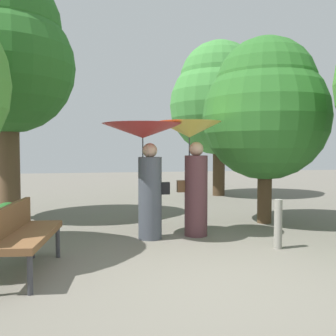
{
  "coord_description": "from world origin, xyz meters",
  "views": [
    {
      "loc": [
        -1.34,
        -4.06,
        1.49
      ],
      "look_at": [
        0.0,
        2.59,
        1.15
      ],
      "focal_mm": 40.37,
      "sensor_mm": 36.0,
      "label": 1
    }
  ],
  "objects_px": {
    "person_left": "(145,153)",
    "park_bench": "(24,231)",
    "tree_mid_right": "(219,98)",
    "path_marker_post": "(278,224)",
    "person_right": "(192,156)",
    "tree_far_back": "(266,108)",
    "tree_near_left": "(7,54)"
  },
  "relations": [
    {
      "from": "person_left",
      "to": "park_bench",
      "type": "xyz_separation_m",
      "value": [
        -1.67,
        -1.47,
        -0.91
      ]
    },
    {
      "from": "park_bench",
      "to": "tree_mid_right",
      "type": "distance_m",
      "value": 8.72
    },
    {
      "from": "path_marker_post",
      "to": "person_right",
      "type": "bearing_deg",
      "value": 133.87
    },
    {
      "from": "person_right",
      "to": "tree_mid_right",
      "type": "distance_m",
      "value": 6.01
    },
    {
      "from": "person_left",
      "to": "tree_far_back",
      "type": "xyz_separation_m",
      "value": [
        2.54,
        0.87,
        0.89
      ]
    },
    {
      "from": "person_left",
      "to": "tree_mid_right",
      "type": "height_order",
      "value": "tree_mid_right"
    },
    {
      "from": "tree_near_left",
      "to": "tree_far_back",
      "type": "distance_m",
      "value": 5.45
    },
    {
      "from": "tree_near_left",
      "to": "park_bench",
      "type": "bearing_deg",
      "value": -76.46
    },
    {
      "from": "tree_near_left",
      "to": "tree_mid_right",
      "type": "distance_m",
      "value": 6.45
    },
    {
      "from": "tree_near_left",
      "to": "tree_far_back",
      "type": "height_order",
      "value": "tree_near_left"
    },
    {
      "from": "park_bench",
      "to": "tree_near_left",
      "type": "xyz_separation_m",
      "value": [
        -0.91,
        3.8,
        2.96
      ]
    },
    {
      "from": "person_right",
      "to": "tree_mid_right",
      "type": "relative_size",
      "value": 0.4
    },
    {
      "from": "tree_far_back",
      "to": "person_left",
      "type": "bearing_deg",
      "value": -161.1
    },
    {
      "from": "person_right",
      "to": "person_left",
      "type": "bearing_deg",
      "value": 102.72
    },
    {
      "from": "person_left",
      "to": "path_marker_post",
      "type": "bearing_deg",
      "value": -110.89
    },
    {
      "from": "tree_near_left",
      "to": "person_left",
      "type": "bearing_deg",
      "value": -42.05
    },
    {
      "from": "tree_mid_right",
      "to": "park_bench",
      "type": "bearing_deg",
      "value": -125.09
    },
    {
      "from": "tree_near_left",
      "to": "tree_far_back",
      "type": "xyz_separation_m",
      "value": [
        5.12,
        -1.46,
        -1.16
      ]
    },
    {
      "from": "park_bench",
      "to": "tree_near_left",
      "type": "height_order",
      "value": "tree_near_left"
    },
    {
      "from": "tree_mid_right",
      "to": "person_right",
      "type": "bearing_deg",
      "value": -113.61
    },
    {
      "from": "tree_mid_right",
      "to": "path_marker_post",
      "type": "height_order",
      "value": "tree_mid_right"
    },
    {
      "from": "person_left",
      "to": "tree_mid_right",
      "type": "distance_m",
      "value": 6.41
    },
    {
      "from": "tree_far_back",
      "to": "path_marker_post",
      "type": "height_order",
      "value": "tree_far_back"
    },
    {
      "from": "path_marker_post",
      "to": "park_bench",
      "type": "bearing_deg",
      "value": -172.54
    },
    {
      "from": "person_right",
      "to": "tree_near_left",
      "type": "relative_size",
      "value": 0.38
    },
    {
      "from": "person_right",
      "to": "tree_far_back",
      "type": "distance_m",
      "value": 2.13
    },
    {
      "from": "person_left",
      "to": "tree_mid_right",
      "type": "relative_size",
      "value": 0.39
    },
    {
      "from": "person_right",
      "to": "tree_far_back",
      "type": "relative_size",
      "value": 0.53
    },
    {
      "from": "tree_far_back",
      "to": "path_marker_post",
      "type": "xyz_separation_m",
      "value": [
        -0.69,
        -1.88,
        -1.94
      ]
    },
    {
      "from": "person_right",
      "to": "path_marker_post",
      "type": "bearing_deg",
      "value": -128.46
    },
    {
      "from": "person_left",
      "to": "park_bench",
      "type": "distance_m",
      "value": 2.4
    },
    {
      "from": "tree_near_left",
      "to": "path_marker_post",
      "type": "bearing_deg",
      "value": -36.95
    }
  ]
}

